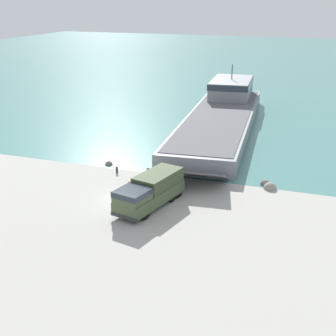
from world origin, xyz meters
TOP-DOWN VIEW (x-y plane):
  - ground_plane at (0.00, 0.00)m, footprint 240.00×240.00m
  - water_surface at (0.00, 97.18)m, footprint 240.00×180.00m
  - landing_craft at (2.19, 29.56)m, footprint 12.26×42.39m
  - military_truck at (2.67, -0.57)m, footprint 4.28×8.24m
  - soldier_on_ramp at (0.31, 0.31)m, footprint 0.46×0.28m
  - mooring_bollard at (-3.72, 6.07)m, footprint 0.28×0.28m
  - shoreline_rock_a at (11.69, 8.02)m, footprint 1.03×1.03m
  - shoreline_rock_b at (-5.67, 8.08)m, footprint 0.85×0.85m
  - shoreline_rock_c at (12.29, 7.13)m, footprint 1.31×1.31m

SIDE VIEW (x-z plane):
  - ground_plane at x=0.00m, z-range 0.00..0.00m
  - shoreline_rock_a at x=11.69m, z-range -0.52..0.52m
  - shoreline_rock_b at x=-5.67m, z-range -0.43..0.43m
  - shoreline_rock_c at x=12.29m, z-range -0.65..0.65m
  - water_surface at x=0.00m, z-range 0.00..0.01m
  - mooring_bollard at x=-3.72m, z-range 0.03..0.77m
  - soldier_on_ramp at x=0.31m, z-range 0.15..1.98m
  - military_truck at x=2.67m, z-range 0.12..2.90m
  - landing_craft at x=2.19m, z-range -1.93..5.44m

